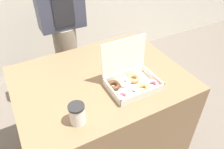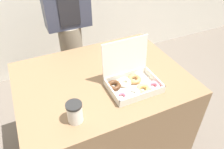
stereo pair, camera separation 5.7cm
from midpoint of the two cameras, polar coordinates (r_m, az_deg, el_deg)
ground_plane at (r=1.97m, az=-1.16°, el=-18.64°), size 14.00×14.00×0.00m
table at (r=1.66m, az=-1.33°, el=-11.20°), size 1.07×0.82×0.78m
donut_box at (r=1.30m, az=6.31°, el=-2.02°), size 0.33×0.24×0.27m
coffee_cup at (r=1.10m, az=-8.24°, el=-9.78°), size 0.08×0.08×0.11m
person_customer at (r=1.88m, az=-10.62°, el=14.35°), size 0.36×0.22×1.62m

